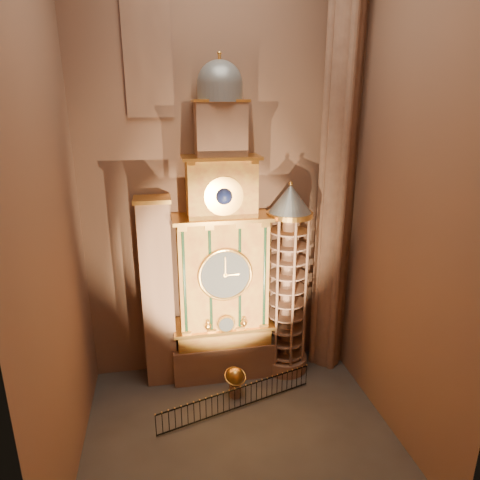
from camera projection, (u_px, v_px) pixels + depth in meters
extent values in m
plane|color=#383330|center=(240.00, 434.00, 19.69)|extent=(14.00, 14.00, 0.00)
plane|color=brown|center=(218.00, 176.00, 21.98)|extent=(22.00, 0.00, 22.00)
plane|color=brown|center=(46.00, 208.00, 15.12)|extent=(0.00, 22.00, 22.00)
plane|color=brown|center=(407.00, 193.00, 17.61)|extent=(0.00, 22.00, 22.00)
cube|color=#8C634C|center=(223.00, 355.00, 24.07)|extent=(5.60, 2.20, 2.00)
cube|color=#994321|center=(223.00, 332.00, 23.61)|extent=(5.00, 2.00, 1.00)
cube|color=#F6AF48|center=(223.00, 323.00, 23.40)|extent=(5.40, 2.30, 0.18)
cube|color=#994321|center=(222.00, 273.00, 22.55)|extent=(4.60, 2.00, 6.00)
cylinder|color=black|center=(184.00, 282.00, 21.38)|extent=(0.32, 0.32, 5.60)
cylinder|color=black|center=(210.00, 280.00, 21.62)|extent=(0.32, 0.32, 5.60)
cylinder|color=black|center=(239.00, 278.00, 21.88)|extent=(0.32, 0.32, 5.60)
cylinder|color=black|center=(264.00, 276.00, 22.11)|extent=(0.32, 0.32, 5.60)
cube|color=#F6AF48|center=(222.00, 217.00, 21.59)|extent=(5.00, 2.25, 0.18)
cylinder|color=#2D3033|center=(225.00, 275.00, 21.52)|extent=(2.60, 0.12, 2.60)
torus|color=#F6AF48|center=(225.00, 275.00, 21.47)|extent=(2.80, 0.16, 2.80)
cylinder|color=#F6AF48|center=(226.00, 324.00, 22.19)|extent=(0.90, 0.10, 0.90)
sphere|color=#F6AF48|center=(208.00, 326.00, 22.09)|extent=(0.36, 0.36, 0.36)
sphere|color=#F6AF48|center=(244.00, 323.00, 22.42)|extent=(0.36, 0.36, 0.36)
cube|color=#994321|center=(221.00, 189.00, 21.19)|extent=(3.40, 1.80, 3.00)
sphere|color=#0B0E3A|center=(224.00, 196.00, 20.40)|extent=(0.80, 0.80, 0.80)
cube|color=#F6AF48|center=(221.00, 157.00, 20.68)|extent=(3.80, 2.00, 0.15)
cube|color=#8C634C|center=(220.00, 131.00, 20.35)|extent=(2.40, 1.60, 2.60)
sphere|color=slate|center=(220.00, 84.00, 19.71)|extent=(2.10, 2.10, 2.10)
cylinder|color=#F6AF48|center=(219.00, 63.00, 19.44)|extent=(0.14, 0.14, 0.80)
cube|color=#8C634C|center=(158.00, 295.00, 22.25)|extent=(1.60, 1.40, 10.00)
cube|color=#F6AF48|center=(160.00, 333.00, 22.46)|extent=(1.35, 0.10, 2.10)
cube|color=#481613|center=(160.00, 334.00, 22.41)|extent=(1.05, 0.04, 1.75)
cube|color=#F6AF48|center=(157.00, 288.00, 21.68)|extent=(1.35, 0.10, 2.10)
cube|color=#481613|center=(157.00, 289.00, 21.62)|extent=(1.05, 0.04, 1.75)
cube|color=#F6AF48|center=(154.00, 239.00, 20.89)|extent=(1.35, 0.10, 2.10)
cube|color=#481613|center=(154.00, 240.00, 20.83)|extent=(1.05, 0.04, 1.75)
cube|color=#F6AF48|center=(152.00, 199.00, 20.71)|extent=(1.80, 1.60, 0.20)
cylinder|color=#8C634C|center=(284.00, 361.00, 24.59)|extent=(2.50, 2.50, 0.80)
cylinder|color=#8C634C|center=(287.00, 289.00, 23.23)|extent=(0.70, 0.70, 8.20)
cylinder|color=#F6AF48|center=(290.00, 214.00, 21.96)|extent=(2.40, 2.40, 0.25)
cone|color=slate|center=(290.00, 199.00, 21.72)|extent=(2.30, 2.30, 1.50)
sphere|color=#F6AF48|center=(291.00, 183.00, 21.48)|extent=(0.20, 0.20, 0.20)
cylinder|color=#8C634C|center=(338.00, 175.00, 22.13)|extent=(1.60, 1.60, 22.00)
cylinder|color=#8C634C|center=(352.00, 175.00, 22.27)|extent=(0.44, 0.44, 22.00)
cylinder|color=#8C634C|center=(323.00, 176.00, 21.99)|extent=(0.44, 0.44, 22.00)
cylinder|color=#8C634C|center=(332.00, 173.00, 22.88)|extent=(0.44, 0.44, 22.00)
cylinder|color=#8C634C|center=(344.00, 178.00, 21.38)|extent=(0.44, 0.44, 22.00)
cube|color=navy|center=(148.00, 59.00, 19.69)|extent=(2.00, 0.10, 5.00)
cube|color=#8C634C|center=(148.00, 59.00, 19.64)|extent=(2.20, 0.06, 5.20)
cylinder|color=#8C634C|center=(235.00, 390.00, 22.17)|extent=(0.62, 0.62, 0.72)
sphere|color=#B57E33|center=(235.00, 376.00, 21.92)|extent=(0.93, 0.93, 0.93)
torus|color=#B57E33|center=(235.00, 376.00, 21.92)|extent=(1.39, 1.34, 0.50)
cube|color=black|center=(238.00, 389.00, 20.93)|extent=(7.96, 2.41, 0.05)
cube|color=black|center=(238.00, 407.00, 21.26)|extent=(7.96, 2.41, 0.05)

